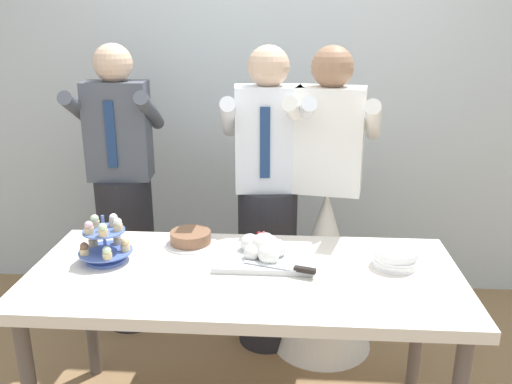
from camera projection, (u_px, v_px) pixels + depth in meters
rear_wall at (264, 73)px, 3.38m from camera, size 5.20×0.10×2.90m
dessert_table at (245, 287)px, 2.24m from camera, size 1.80×0.80×0.78m
cupcake_stand at (105, 242)px, 2.29m from camera, size 0.23×0.23×0.21m
main_cake_tray at (264, 252)px, 2.31m from camera, size 0.43×0.34×0.13m
plate_stack at (396, 258)px, 2.25m from camera, size 0.19×0.19×0.08m
round_cake at (191, 239)px, 2.47m from camera, size 0.24×0.24×0.06m
person_groom at (267, 219)px, 2.88m from camera, size 0.50×0.53×1.66m
person_bride at (325, 250)px, 2.89m from camera, size 0.57×0.56×1.66m
person_guest at (124, 206)px, 3.07m from camera, size 0.49×0.52×1.66m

